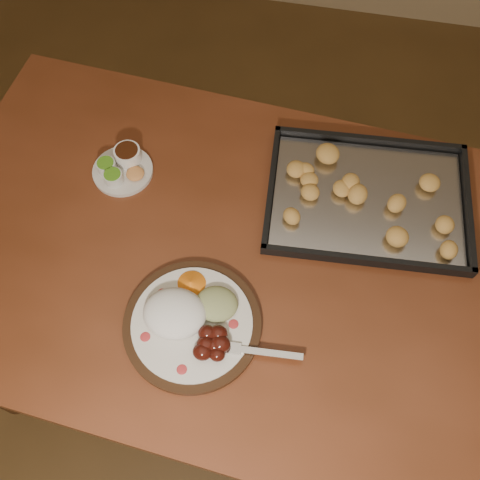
# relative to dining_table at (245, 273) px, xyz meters

# --- Properties ---
(ground) EXTENTS (4.00, 4.00, 0.00)m
(ground) POSITION_rel_dining_table_xyz_m (0.13, -0.18, -0.65)
(ground) COLOR brown
(ground) RESTS_ON ground
(dining_table) EXTENTS (1.57, 1.02, 0.75)m
(dining_table) POSITION_rel_dining_table_xyz_m (0.00, 0.00, 0.00)
(dining_table) COLOR brown
(dining_table) RESTS_ON ground
(dinner_plate) EXTENTS (0.38, 0.29, 0.07)m
(dinner_plate) POSITION_rel_dining_table_xyz_m (-0.08, -0.18, 0.12)
(dinner_plate) COLOR black
(dinner_plate) RESTS_ON dining_table
(condiment_saucer) EXTENTS (0.15, 0.15, 0.05)m
(condiment_saucer) POSITION_rel_dining_table_xyz_m (-0.34, 0.17, 0.12)
(condiment_saucer) COLOR beige
(condiment_saucer) RESTS_ON dining_table
(baking_tray) EXTENTS (0.50, 0.38, 0.05)m
(baking_tray) POSITION_rel_dining_table_xyz_m (0.26, 0.20, 0.11)
(baking_tray) COLOR black
(baking_tray) RESTS_ON dining_table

